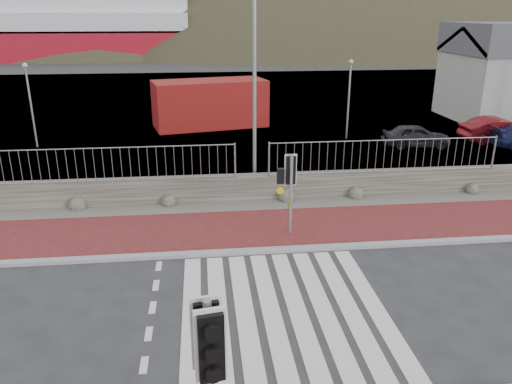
{
  "coord_description": "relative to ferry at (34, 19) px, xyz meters",
  "views": [
    {
      "loc": [
        -1.72,
        -9.59,
        6.43
      ],
      "look_at": [
        -0.32,
        3.0,
        1.83
      ],
      "focal_mm": 35.0,
      "sensor_mm": 36.0,
      "label": 1
    }
  ],
  "objects": [
    {
      "name": "quay",
      "position": [
        24.65,
        -40.0,
        -5.36
      ],
      "size": [
        120.0,
        40.0,
        0.5
      ],
      "primitive_type": "cube",
      "color": "#4C4C4F",
      "rests_on": "ground"
    },
    {
      "name": "hills_backdrop",
      "position": [
        31.4,
        20.0,
        -28.42
      ],
      "size": [
        254.0,
        90.0,
        100.0
      ],
      "color": "#2D331E",
      "rests_on": "ground"
    },
    {
      "name": "ferry",
      "position": [
        0.0,
        0.0,
        0.0
      ],
      "size": [
        50.0,
        16.0,
        20.0
      ],
      "color": "maroon",
      "rests_on": "ground"
    },
    {
      "name": "shipping_container",
      "position": [
        23.47,
        -48.18,
        -4.02
      ],
      "size": [
        6.88,
        4.01,
        2.69
      ],
      "primitive_type": "cube",
      "rotation": [
        0.0,
        0.0,
        0.22
      ],
      "color": "maroon",
      "rests_on": "ground"
    },
    {
      "name": "zebra_crossing",
      "position": [
        24.65,
        -67.9,
        -5.36
      ],
      "size": [
        4.62,
        5.6,
        0.01
      ],
      "color": "silver",
      "rests_on": "ground"
    },
    {
      "name": "ground",
      "position": [
        24.65,
        -67.9,
        -5.36
      ],
      "size": [
        220.0,
        220.0,
        0.0
      ],
      "primitive_type": "plane",
      "color": "#28282B",
      "rests_on": "ground"
    },
    {
      "name": "water",
      "position": [
        24.65,
        -5.0,
        -5.36
      ],
      "size": [
        220.0,
        50.0,
        0.05
      ],
      "primitive_type": "cube",
      "color": "#3F4C54",
      "rests_on": "ground"
    },
    {
      "name": "traffic_signal_near",
      "position": [
        22.92,
        -71.95,
        -3.23
      ],
      "size": [
        0.46,
        0.32,
        2.96
      ],
      "rotation": [
        0.0,
        0.0,
        0.16
      ],
      "color": "gray",
      "rests_on": "ground"
    },
    {
      "name": "railing",
      "position": [
        24.65,
        -60.75,
        -3.54
      ],
      "size": [
        18.07,
        0.07,
        1.22
      ],
      "color": "gray",
      "rests_on": "stone_wall"
    },
    {
      "name": "gravel_strip",
      "position": [
        24.65,
        -61.4,
        -5.33
      ],
      "size": [
        40.0,
        1.5,
        0.06
      ],
      "primitive_type": "cube",
      "color": "#59544C",
      "rests_on": "ground"
    },
    {
      "name": "kerb_far",
      "position": [
        24.65,
        -64.9,
        -5.31
      ],
      "size": [
        40.0,
        0.25,
        0.12
      ],
      "primitive_type": "cube",
      "color": "gray",
      "rests_on": "ground"
    },
    {
      "name": "traffic_signal_far",
      "position": [
        25.45,
        -63.82,
        -3.52
      ],
      "size": [
        0.6,
        0.22,
        2.54
      ],
      "rotation": [
        0.0,
        0.0,
        3.16
      ],
      "color": "gray",
      "rests_on": "ground"
    },
    {
      "name": "car_a",
      "position": [
        33.61,
        -54.11,
        -4.79
      ],
      "size": [
        3.47,
        1.74,
        1.13
      ],
      "primitive_type": "imported",
      "rotation": [
        0.0,
        0.0,
        1.45
      ],
      "color": "black",
      "rests_on": "ground"
    },
    {
      "name": "streetlight",
      "position": [
        24.97,
        -59.84,
        -0.84
      ],
      "size": [
        1.67,
        0.62,
        8.03
      ],
      "rotation": [
        0.0,
        0.0,
        -0.27
      ],
      "color": "gray",
      "rests_on": "ground"
    },
    {
      "name": "car_b",
      "position": [
        38.27,
        -53.6,
        -4.73
      ],
      "size": [
        3.87,
        1.38,
        1.27
      ],
      "primitive_type": "imported",
      "rotation": [
        0.0,
        0.0,
        1.58
      ],
      "color": "#5B0D12",
      "rests_on": "ground"
    },
    {
      "name": "stone_wall",
      "position": [
        24.65,
        -60.6,
        -4.91
      ],
      "size": [
        40.0,
        0.6,
        0.9
      ],
      "primitive_type": "cube",
      "color": "#403D34",
      "rests_on": "ground"
    },
    {
      "name": "sidewalk_far",
      "position": [
        24.65,
        -63.4,
        -5.32
      ],
      "size": [
        40.0,
        3.0,
        0.08
      ],
      "primitive_type": "cube",
      "color": "maroon",
      "rests_on": "ground"
    }
  ]
}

